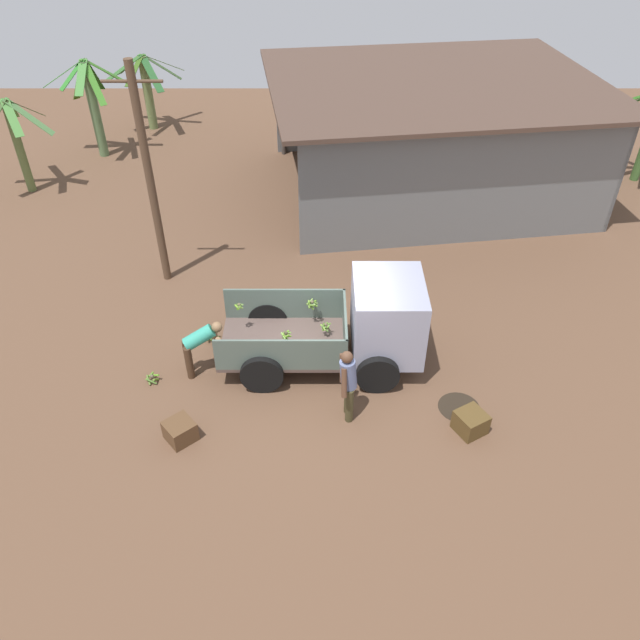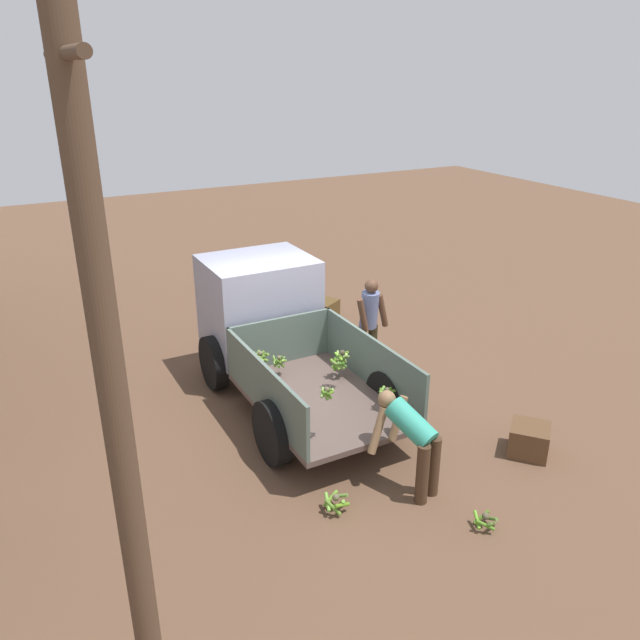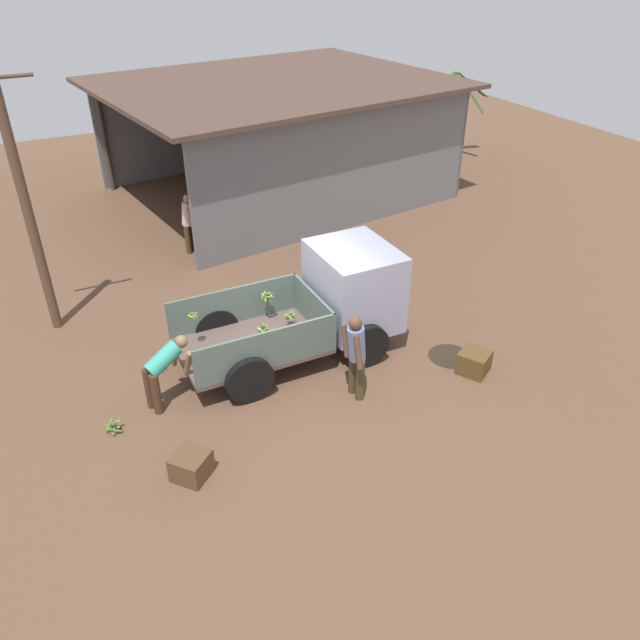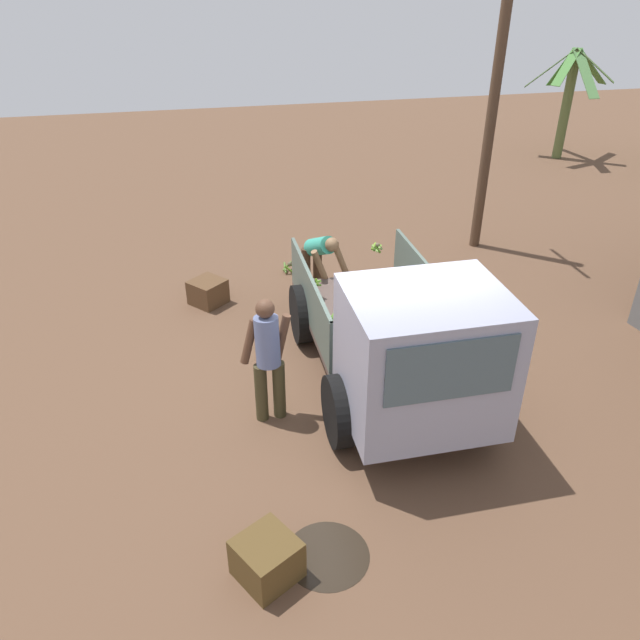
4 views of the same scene
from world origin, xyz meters
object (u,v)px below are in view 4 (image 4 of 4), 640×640
Objects in this scene: wooden_crate_0 at (208,292)px; wooden_crate_1 at (267,559)px; person_foreground_visitor at (268,355)px; banana_bunch_on_ground_1 at (377,283)px; cargo_truck at (409,349)px; utility_pole at (493,102)px; banana_bunch_on_ground_0 at (290,266)px; person_worker_loading at (319,256)px.

wooden_crate_0 is 0.97× the size of wooden_crate_1.
banana_bunch_on_ground_1 is at bearing -41.91° from person_foreground_visitor.
cargo_truck is 13.01× the size of banana_bunch_on_ground_1.
wooden_crate_1 is at bearing -37.35° from utility_pole.
person_foreground_visitor is 5.43× the size of banana_bunch_on_ground_0.
banana_bunch_on_ground_0 is (0.42, -3.81, -2.63)m from utility_pole.
cargo_truck is 3.44m from person_worker_loading.
banana_bunch_on_ground_1 is (1.47, -2.47, -2.61)m from utility_pole.
person_foreground_visitor is at bearing -40.66° from person_worker_loading.
wooden_crate_1 is at bearing -46.06° from cargo_truck.
banana_bunch_on_ground_1 is at bearing -59.27° from utility_pole.
utility_pole is 3.27× the size of person_foreground_visitor.
person_foreground_visitor is 3.80m from banana_bunch_on_ground_1.
cargo_truck is 6.01m from utility_pole.
wooden_crate_0 is at bearing -60.58° from banana_bunch_on_ground_0.
person_worker_loading is at bearing -67.82° from utility_pole.
wooden_crate_1 is at bearing -26.86° from banana_bunch_on_ground_1.
person_worker_loading is at bearing 18.69° from banana_bunch_on_ground_0.
wooden_crate_0 is at bearing -177.84° from wooden_crate_1.
person_worker_loading is 2.39× the size of wooden_crate_0.
wooden_crate_1 is (5.44, 0.20, 0.01)m from wooden_crate_0.
person_worker_loading is (1.42, -3.48, -2.00)m from utility_pole.
wooden_crate_1 is (5.31, -1.65, -0.53)m from person_worker_loading.
utility_pole is at bearing 94.71° from person_worker_loading.
cargo_truck is at bearing 133.69° from wooden_crate_1.
wooden_crate_0 is (-3.54, -2.19, -0.84)m from cargo_truck.
utility_pole is 4.46× the size of person_worker_loading.
person_foreground_visitor is at bearing 170.83° from wooden_crate_1.
utility_pole reaches higher than banana_bunch_on_ground_0.
utility_pole is 6.74m from person_foreground_visitor.
banana_bunch_on_ground_0 is at bearing -127.82° from banana_bunch_on_ground_1.
person_worker_loading is 2.31× the size of wooden_crate_1.
wooden_crate_1 is at bearing -11.81° from banana_bunch_on_ground_0.
person_worker_loading is (-2.99, 1.28, -0.17)m from person_foreground_visitor.
person_foreground_visitor is at bearing -13.32° from banana_bunch_on_ground_0.
utility_pole is at bearing 120.73° from banana_bunch_on_ground_1.
utility_pole is 3.88m from banana_bunch_on_ground_1.
utility_pole is 8.83m from wooden_crate_1.
banana_bunch_on_ground_0 is at bearing -171.10° from cargo_truck.
person_worker_loading is 1.94m from wooden_crate_0.
cargo_truck is 4.55m from banana_bunch_on_ground_0.
cargo_truck is at bearing -33.08° from utility_pole.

